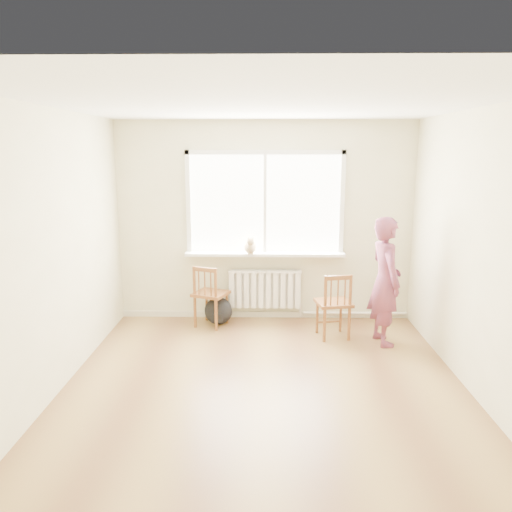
{
  "coord_description": "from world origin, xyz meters",
  "views": [
    {
      "loc": [
        -0.0,
        -4.47,
        2.3
      ],
      "look_at": [
        -0.1,
        1.2,
        1.1
      ],
      "focal_mm": 35.0,
      "sensor_mm": 36.0,
      "label": 1
    }
  ],
  "objects_px": {
    "person": "(385,281)",
    "cat": "(250,246)",
    "chair_right": "(335,306)",
    "backpack": "(218,311)",
    "chair_left": "(209,296)"
  },
  "relations": [
    {
      "from": "cat",
      "to": "backpack",
      "type": "xyz_separation_m",
      "value": [
        -0.43,
        -0.12,
        -0.86
      ]
    },
    {
      "from": "person",
      "to": "chair_left",
      "type": "bearing_deg",
      "value": 66.37
    },
    {
      "from": "chair_right",
      "to": "person",
      "type": "xyz_separation_m",
      "value": [
        0.57,
        -0.14,
        0.35
      ]
    },
    {
      "from": "chair_right",
      "to": "chair_left",
      "type": "bearing_deg",
      "value": -24.22
    },
    {
      "from": "cat",
      "to": "person",
      "type": "bearing_deg",
      "value": -28.52
    },
    {
      "from": "chair_right",
      "to": "person",
      "type": "height_order",
      "value": "person"
    },
    {
      "from": "chair_left",
      "to": "cat",
      "type": "relative_size",
      "value": 2.21
    },
    {
      "from": "cat",
      "to": "backpack",
      "type": "relative_size",
      "value": 1.01
    },
    {
      "from": "backpack",
      "to": "person",
      "type": "bearing_deg",
      "value": -16.62
    },
    {
      "from": "person",
      "to": "cat",
      "type": "distance_m",
      "value": 1.81
    },
    {
      "from": "cat",
      "to": "backpack",
      "type": "height_order",
      "value": "cat"
    },
    {
      "from": "chair_right",
      "to": "backpack",
      "type": "distance_m",
      "value": 1.58
    },
    {
      "from": "person",
      "to": "cat",
      "type": "xyz_separation_m",
      "value": [
        -1.63,
        0.74,
        0.28
      ]
    },
    {
      "from": "chair_left",
      "to": "chair_right",
      "type": "height_order",
      "value": "chair_right"
    },
    {
      "from": "person",
      "to": "cat",
      "type": "height_order",
      "value": "person"
    }
  ]
}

